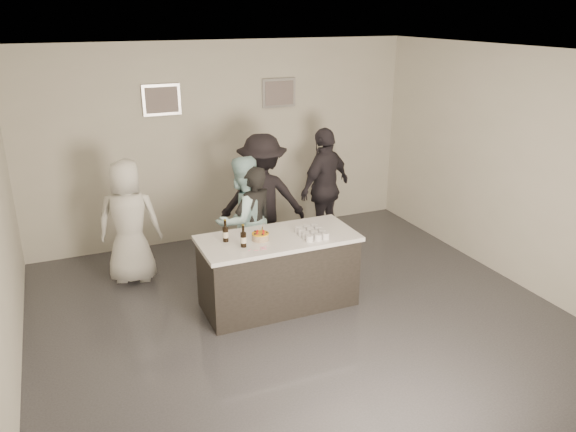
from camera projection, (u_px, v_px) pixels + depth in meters
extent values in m
plane|color=#3D3D42|center=(305.00, 323.00, 6.48)|extent=(6.00, 6.00, 0.00)
plane|color=white|center=(308.00, 54.00, 5.44)|extent=(6.00, 6.00, 0.00)
cube|color=beige|center=(224.00, 142.00, 8.55)|extent=(6.00, 0.04, 3.00)
cube|color=beige|center=(516.00, 347.00, 3.37)|extent=(6.00, 0.04, 3.00)
cube|color=beige|center=(522.00, 170.00, 7.06)|extent=(0.04, 6.00, 3.00)
cube|color=#B2B2B7|center=(161.00, 100.00, 7.95)|extent=(0.54, 0.04, 0.44)
cube|color=#B2B2B7|center=(279.00, 93.00, 8.61)|extent=(0.54, 0.04, 0.44)
cube|color=white|center=(278.00, 271.00, 6.74)|extent=(1.86, 0.86, 0.90)
cylinder|color=yellow|center=(260.00, 237.00, 6.48)|extent=(0.20, 0.20, 0.07)
cylinder|color=black|center=(225.00, 231.00, 6.40)|extent=(0.07, 0.07, 0.26)
cylinder|color=black|center=(243.00, 236.00, 6.25)|extent=(0.07, 0.07, 0.26)
cube|color=gold|center=(312.00, 232.00, 6.60)|extent=(0.30, 0.40, 0.08)
cube|color=pink|center=(259.00, 249.00, 6.24)|extent=(0.24, 0.08, 0.01)
imported|color=black|center=(254.00, 226.00, 7.22)|extent=(0.67, 0.56, 1.58)
imported|color=#B7EBEF|center=(243.00, 220.00, 7.29)|extent=(1.00, 0.90, 1.68)
imported|color=white|center=(129.00, 222.00, 7.25)|extent=(0.93, 0.75, 1.65)
imported|color=#2F2B33|center=(325.00, 188.00, 8.37)|extent=(1.15, 0.87, 1.81)
imported|color=black|center=(263.00, 199.00, 7.83)|extent=(1.33, 0.99, 1.84)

